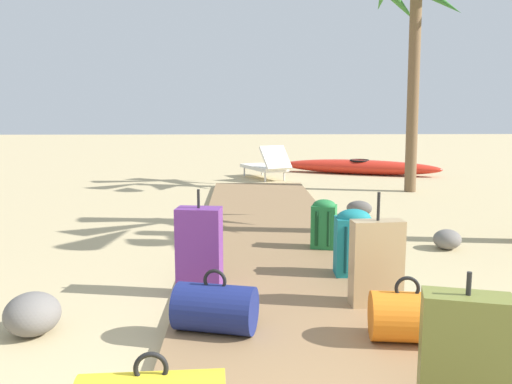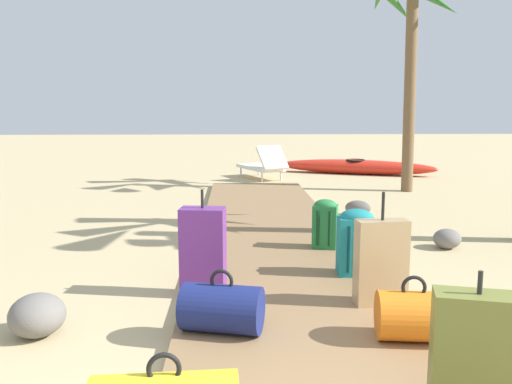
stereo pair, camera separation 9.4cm
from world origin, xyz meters
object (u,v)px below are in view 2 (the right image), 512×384
object	(u,v)px
duffel_bag_orange	(413,316)
palm_tree_far_right	(415,4)
backpack_teal	(356,240)
lounge_chair	(263,165)
suitcase_olive	(475,355)
duffel_bag_navy	(222,308)
backpack_green	(325,222)
suitcase_tan	(381,262)
suitcase_purple	(203,248)
kayak	(355,167)

from	to	relation	value
duffel_bag_orange	palm_tree_far_right	world-z (taller)	palm_tree_far_right
backpack_teal	lounge_chair	distance (m)	7.45
palm_tree_far_right	backpack_teal	bearing A→B (deg)	-112.74
suitcase_olive	duffel_bag_navy	xyz separation A→B (m)	(-1.26, 1.05, -0.15)
suitcase_olive	duffel_bag_orange	size ratio (longest dim) A/B	1.50
palm_tree_far_right	lounge_chair	distance (m)	4.65
backpack_green	suitcase_olive	distance (m)	3.25
suitcase_tan	lounge_chair	distance (m)	8.21
backpack_teal	lounge_chair	size ratio (longest dim) A/B	0.37
suitcase_purple	duffel_bag_orange	distance (m)	1.84
duffel_bag_navy	palm_tree_far_right	xyz separation A→B (m)	(3.58, 6.90, 3.34)
duffel_bag_orange	lounge_chair	size ratio (longest dim) A/B	0.30
duffel_bag_orange	backpack_teal	bearing A→B (deg)	92.07
backpack_teal	suitcase_tan	size ratio (longest dim) A/B	0.69
suitcase_tan	kayak	bearing A→B (deg)	78.07
suitcase_olive	lounge_chair	distance (m)	9.74
suitcase_olive	lounge_chair	bearing A→B (deg)	92.86
suitcase_purple	suitcase_olive	distance (m)	2.46
duffel_bag_orange	lounge_chair	distance (m)	8.87
suitcase_olive	duffel_bag_orange	world-z (taller)	suitcase_olive
backpack_green	suitcase_purple	bearing A→B (deg)	-135.37
duffel_bag_orange	palm_tree_far_right	xyz separation A→B (m)	(2.33, 7.09, 3.34)
lounge_chair	kayak	world-z (taller)	lounge_chair
duffel_bag_orange	backpack_green	bearing A→B (deg)	94.01
backpack_teal	backpack_green	size ratio (longest dim) A/B	1.14
duffel_bag_orange	palm_tree_far_right	distance (m)	8.17
suitcase_olive	palm_tree_far_right	size ratio (longest dim) A/B	0.17
suitcase_olive	kayak	world-z (taller)	suitcase_olive
suitcase_purple	backpack_green	xyz separation A→B (m)	(1.27, 1.25, -0.06)
suitcase_purple	duffel_bag_navy	size ratio (longest dim) A/B	1.39
backpack_teal	duffel_bag_orange	world-z (taller)	backpack_teal
suitcase_olive	lounge_chair	size ratio (longest dim) A/B	0.45
suitcase_tan	palm_tree_far_right	xyz separation A→B (m)	(2.36, 6.43, 3.17)
backpack_teal	kayak	distance (m)	8.58
backpack_green	lounge_chair	world-z (taller)	lounge_chair
suitcase_tan	lounge_chair	bearing A→B (deg)	93.13
backpack_teal	kayak	world-z (taller)	backpack_teal
suitcase_olive	palm_tree_far_right	xyz separation A→B (m)	(2.32, 7.96, 3.19)
suitcase_purple	kayak	distance (m)	9.26
lounge_chair	palm_tree_far_right	bearing A→B (deg)	-32.22
suitcase_tan	lounge_chair	xyz separation A→B (m)	(-0.45, 8.20, -0.09)
duffel_bag_navy	suitcase_tan	bearing A→B (deg)	21.11
backpack_green	suitcase_tan	size ratio (longest dim) A/B	0.61
backpack_green	backpack_teal	bearing A→B (deg)	-83.16
kayak	duffel_bag_orange	bearing A→B (deg)	-100.97
kayak	palm_tree_far_right	bearing A→B (deg)	-80.78
suitcase_olive	backpack_green	bearing A→B (deg)	93.08
lounge_chair	kayak	bearing A→B (deg)	20.96
duffel_bag_navy	backpack_green	bearing A→B (deg)	63.60
suitcase_olive	lounge_chair	xyz separation A→B (m)	(-0.49, 9.72, -0.07)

